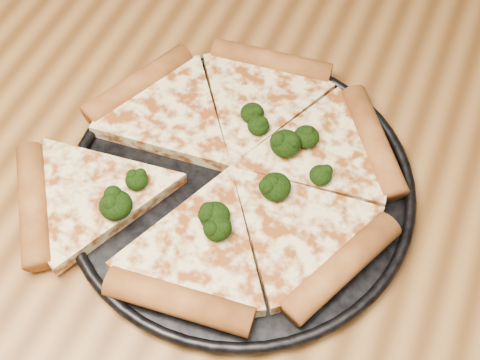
% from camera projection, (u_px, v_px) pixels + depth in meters
% --- Properties ---
extents(dining_table, '(1.20, 0.90, 0.75)m').
position_uv_depth(dining_table, '(141.00, 250.00, 0.70)').
color(dining_table, '#925F2D').
rests_on(dining_table, ground).
extents(pizza_pan, '(0.34, 0.34, 0.02)m').
position_uv_depth(pizza_pan, '(240.00, 185.00, 0.63)').
color(pizza_pan, black).
rests_on(pizza_pan, dining_table).
extents(pizza, '(0.37, 0.34, 0.03)m').
position_uv_depth(pizza, '(223.00, 169.00, 0.63)').
color(pizza, '#F6DA96').
rests_on(pizza, pizza_pan).
extents(broccoli_florets, '(0.19, 0.18, 0.02)m').
position_uv_depth(broccoli_florets, '(235.00, 175.00, 0.61)').
color(broccoli_florets, black).
rests_on(broccoli_florets, pizza).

